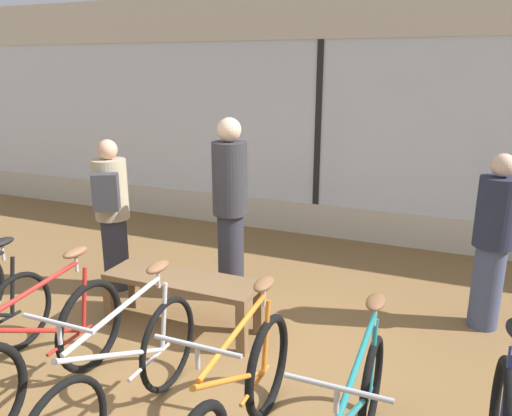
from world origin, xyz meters
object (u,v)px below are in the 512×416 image
bicycle_center_right (238,405)px  customer_mid_floor (112,212)px  customer_near_rack (493,240)px  customer_by_window (230,206)px  display_bench (182,287)px  bicycle_center (125,378)px  bicycle_center_left (42,354)px

bicycle_center_right → customer_mid_floor: bearing=142.4°
customer_near_rack → customer_by_window: bearing=-171.6°
bicycle_center_right → display_bench: 1.66m
customer_by_window → bicycle_center: bearing=-83.8°
customer_near_rack → customer_by_window: size_ratio=0.87×
display_bench → customer_by_window: bearing=79.9°
display_bench → customer_mid_floor: customer_mid_floor is taller
bicycle_center_right → bicycle_center_left: bearing=-178.0°
bicycle_center_left → bicycle_center: bearing=0.2°
customer_mid_floor → bicycle_center_left: bearing=-66.9°
bicycle_center_right → display_bench: bicycle_center_right is taller
customer_mid_floor → bicycle_center: bearing=-50.6°
bicycle_center_left → bicycle_center_right: 1.44m
customer_by_window → customer_mid_floor: 1.24m
bicycle_center → customer_near_rack: bearing=47.8°
display_bench → customer_by_window: (0.13, 0.73, 0.56)m
bicycle_center → customer_by_window: 2.10m
display_bench → customer_near_rack: (2.48, 1.08, 0.42)m
bicycle_center → bicycle_center_right: bicycle_center_right is taller
bicycle_center_left → bicycle_center: size_ratio=0.98×
display_bench → customer_mid_floor: size_ratio=0.88×
bicycle_center → display_bench: bearing=105.2°
bicycle_center_left → customer_by_window: 2.14m
bicycle_center_left → bicycle_center_right: bearing=2.0°
bicycle_center_left → display_bench: size_ratio=1.22×
bicycle_center_left → customer_near_rack: 3.70m
customer_by_window → bicycle_center_left: bearing=-103.0°
bicycle_center_left → bicycle_center: 0.68m
bicycle_center_right → customer_by_window: (-0.98, 1.96, 0.58)m
bicycle_center → customer_near_rack: size_ratio=1.09×
bicycle_center_right → bicycle_center: bearing=-176.5°
customer_mid_floor → customer_by_window: bearing=13.2°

